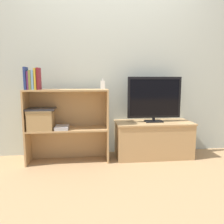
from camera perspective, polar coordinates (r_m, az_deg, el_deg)
ground_plane at (r=2.68m, az=0.34°, el=-13.32°), size 16.00×16.00×0.00m
wall_back at (r=2.94m, az=-0.65°, el=12.49°), size 10.00×0.05×2.40m
tv_stand at (r=2.90m, az=10.67°, el=-6.95°), size 0.98×0.43×0.46m
tv at (r=2.81m, az=10.98°, el=3.52°), size 0.68×0.14×0.57m
bookshelf_lower_tier at (r=2.78m, az=-11.27°, el=-6.89°), size 0.97×0.29×0.41m
bookshelf_upper_tier at (r=2.70m, az=-11.53°, el=2.22°), size 0.97×0.29×0.47m
book_navy at (r=2.66m, az=-21.57°, el=8.16°), size 0.03×0.13×0.25m
book_plum at (r=2.66m, az=-20.96°, el=7.66°), size 0.02×0.12×0.20m
book_olive at (r=2.65m, az=-20.43°, el=7.84°), size 0.03×0.13×0.22m
book_skyblue at (r=2.64m, az=-19.82°, el=7.90°), size 0.02×0.13×0.22m
book_mustard at (r=2.64m, az=-19.20°, el=8.15°), size 0.02×0.15×0.24m
book_maroon at (r=2.63m, az=-18.57°, el=8.23°), size 0.03×0.14×0.24m
baby_monitor at (r=2.62m, az=-2.43°, el=7.10°), size 0.05×0.03×0.13m
storage_basket_left at (r=2.70m, az=-18.03°, el=-1.71°), size 0.29×0.26×0.23m
laptop at (r=2.68m, az=-18.14°, el=0.72°), size 0.34×0.23×0.02m
magazine_stack at (r=2.66m, az=-12.93°, el=-3.95°), size 0.16×0.21×0.04m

